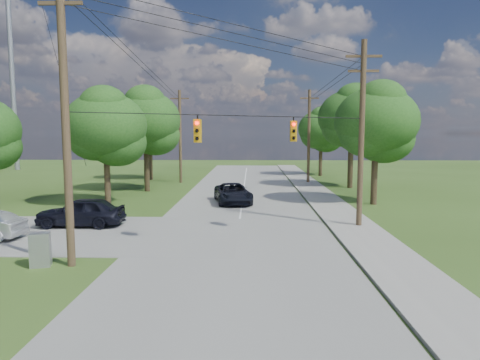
{
  "coord_description": "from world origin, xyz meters",
  "views": [
    {
      "loc": [
        2.69,
        -16.32,
        5.35
      ],
      "look_at": [
        2.14,
        5.0,
        3.03
      ],
      "focal_mm": 32.0,
      "sensor_mm": 36.0,
      "label": 1
    }
  ],
  "objects_px": {
    "pole_sw": "(65,111)",
    "pole_ne": "(362,132)",
    "car_main_north": "(233,193)",
    "pole_north_w": "(180,136)",
    "pole_north_e": "(309,136)",
    "car_cross_dark": "(81,212)",
    "control_cabinet": "(40,250)"
  },
  "relations": [
    {
      "from": "pole_sw",
      "to": "pole_ne",
      "type": "height_order",
      "value": "pole_sw"
    },
    {
      "from": "control_cabinet",
      "to": "car_cross_dark",
      "type": "bearing_deg",
      "value": 83.82
    },
    {
      "from": "car_cross_dark",
      "to": "car_main_north",
      "type": "relative_size",
      "value": 0.91
    },
    {
      "from": "pole_north_e",
      "to": "car_main_north",
      "type": "xyz_separation_m",
      "value": [
        -7.6,
        -13.79,
        -4.35
      ]
    },
    {
      "from": "pole_sw",
      "to": "pole_north_w",
      "type": "bearing_deg",
      "value": 90.77
    },
    {
      "from": "pole_sw",
      "to": "pole_north_e",
      "type": "distance_m",
      "value": 32.55
    },
    {
      "from": "pole_north_e",
      "to": "pole_north_w",
      "type": "height_order",
      "value": "same"
    },
    {
      "from": "pole_north_w",
      "to": "control_cabinet",
      "type": "distance_m",
      "value": 30.06
    },
    {
      "from": "pole_sw",
      "to": "control_cabinet",
      "type": "height_order",
      "value": "pole_sw"
    },
    {
      "from": "pole_sw",
      "to": "car_main_north",
      "type": "bearing_deg",
      "value": 69.52
    },
    {
      "from": "pole_sw",
      "to": "car_main_north",
      "type": "xyz_separation_m",
      "value": [
        5.9,
        15.81,
        -5.44
      ]
    },
    {
      "from": "pole_sw",
      "to": "pole_north_e",
      "type": "bearing_deg",
      "value": 65.48
    },
    {
      "from": "pole_ne",
      "to": "pole_north_w",
      "type": "distance_m",
      "value": 26.03
    },
    {
      "from": "pole_north_e",
      "to": "car_main_north",
      "type": "distance_m",
      "value": 16.33
    },
    {
      "from": "pole_north_w",
      "to": "control_cabinet",
      "type": "bearing_deg",
      "value": -91.55
    },
    {
      "from": "pole_sw",
      "to": "pole_north_w",
      "type": "relative_size",
      "value": 1.2
    },
    {
      "from": "pole_sw",
      "to": "control_cabinet",
      "type": "distance_m",
      "value": 5.67
    },
    {
      "from": "pole_north_e",
      "to": "control_cabinet",
      "type": "height_order",
      "value": "pole_north_e"
    },
    {
      "from": "pole_north_w",
      "to": "pole_north_e",
      "type": "bearing_deg",
      "value": 0.0
    },
    {
      "from": "pole_north_w",
      "to": "control_cabinet",
      "type": "height_order",
      "value": "pole_north_w"
    },
    {
      "from": "pole_north_w",
      "to": "car_main_north",
      "type": "height_order",
      "value": "pole_north_w"
    },
    {
      "from": "pole_ne",
      "to": "car_cross_dark",
      "type": "relative_size",
      "value": 2.14
    },
    {
      "from": "pole_north_w",
      "to": "car_cross_dark",
      "type": "distance_m",
      "value": 22.84
    },
    {
      "from": "pole_sw",
      "to": "pole_north_e",
      "type": "xyz_separation_m",
      "value": [
        13.5,
        29.6,
        -1.1
      ]
    },
    {
      "from": "pole_north_e",
      "to": "pole_sw",
      "type": "bearing_deg",
      "value": -114.52
    },
    {
      "from": "pole_sw",
      "to": "car_main_north",
      "type": "relative_size",
      "value": 2.21
    },
    {
      "from": "pole_north_e",
      "to": "car_cross_dark",
      "type": "distance_m",
      "value": 27.8
    },
    {
      "from": "pole_north_w",
      "to": "car_cross_dark",
      "type": "relative_size",
      "value": 2.03
    },
    {
      "from": "pole_ne",
      "to": "car_main_north",
      "type": "height_order",
      "value": "pole_ne"
    },
    {
      "from": "pole_north_w",
      "to": "control_cabinet",
      "type": "relative_size",
      "value": 7.25
    },
    {
      "from": "pole_ne",
      "to": "car_cross_dark",
      "type": "bearing_deg",
      "value": -178.8
    },
    {
      "from": "car_cross_dark",
      "to": "control_cabinet",
      "type": "distance_m",
      "value": 7.5
    }
  ]
}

